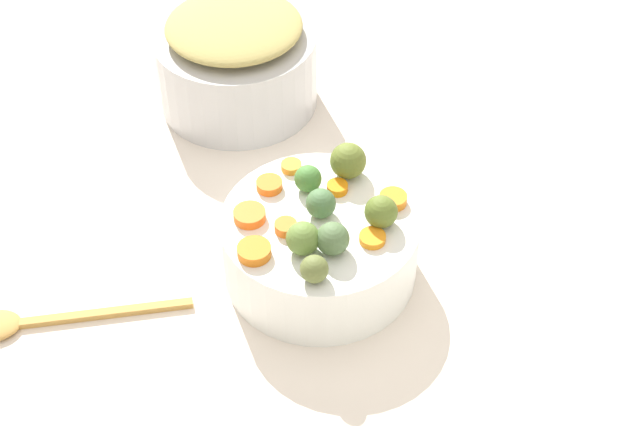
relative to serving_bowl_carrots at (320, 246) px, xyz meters
name	(u,v)px	position (x,y,z in m)	size (l,w,h in m)	color
tabletop	(351,281)	(-0.04, 0.01, -0.05)	(2.40, 2.40, 0.02)	silver
serving_bowl_carrots	(320,246)	(0.00, 0.00, 0.00)	(0.23, 0.23, 0.09)	white
metal_pot	(237,69)	(0.10, -0.33, 0.01)	(0.22, 0.22, 0.11)	#BCBDBE
stuffing_mound	(234,26)	(0.10, -0.33, 0.08)	(0.18, 0.18, 0.03)	tan
carrot_slice_0	(337,188)	(-0.02, -0.05, 0.05)	(0.02, 0.02, 0.01)	orange
carrot_slice_1	(372,238)	(-0.06, 0.04, 0.05)	(0.03, 0.03, 0.01)	orange
carrot_slice_2	(250,215)	(0.08, -0.01, 0.05)	(0.04, 0.04, 0.01)	orange
carrot_slice_3	(269,185)	(0.06, -0.05, 0.05)	(0.03, 0.03, 0.01)	orange
carrot_slice_4	(291,166)	(0.03, -0.09, 0.05)	(0.02, 0.02, 0.01)	orange
carrot_slice_5	(254,251)	(0.07, 0.05, 0.05)	(0.04, 0.04, 0.01)	orange
carrot_slice_6	(393,199)	(-0.08, -0.02, 0.05)	(0.03, 0.03, 0.01)	orange
carrot_slice_7	(286,227)	(0.04, 0.02, 0.05)	(0.03, 0.03, 0.01)	orange
brussels_sprout_0	(333,239)	(-0.01, 0.05, 0.06)	(0.04, 0.04, 0.04)	#506D42
brussels_sprout_1	(314,269)	(0.01, 0.09, 0.06)	(0.03, 0.03, 0.03)	#5F6B35
brussels_sprout_2	(381,210)	(-0.07, 0.01, 0.06)	(0.04, 0.04, 0.04)	#5A6E29
brussels_sprout_3	(303,238)	(0.02, 0.05, 0.06)	(0.04, 0.04, 0.04)	olive
brussels_sprout_4	(321,203)	(0.00, -0.01, 0.06)	(0.03, 0.03, 0.03)	#486E41
brussels_sprout_5	(308,179)	(0.01, -0.05, 0.06)	(0.03, 0.03, 0.03)	#457C35
brussels_sprout_6	(350,161)	(-0.04, -0.07, 0.06)	(0.04, 0.04, 0.04)	olive
wooden_spoon	(30,322)	(0.33, 0.06, -0.04)	(0.25, 0.05, 0.01)	#BB8B41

